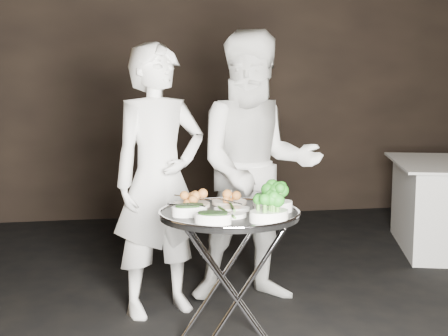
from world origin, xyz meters
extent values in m
cube|color=black|center=(0.00, 3.52, 1.50)|extent=(6.00, 0.05, 3.00)
cylinder|color=silver|center=(-0.24, -0.06, 0.36)|extent=(0.50, 0.02, 0.74)
cylinder|color=silver|center=(-0.24, -0.06, 0.36)|extent=(0.50, 0.02, 0.74)
cylinder|color=silver|center=(-0.24, 0.33, 0.36)|extent=(0.50, 0.02, 0.74)
cylinder|color=silver|center=(-0.24, 0.33, 0.36)|extent=(0.50, 0.02, 0.74)
cylinder|color=silver|center=(-0.45, 0.13, 0.70)|extent=(0.02, 0.42, 0.02)
cylinder|color=silver|center=(-0.03, 0.13, 0.70)|extent=(0.02, 0.42, 0.02)
cylinder|color=black|center=(-0.24, 0.13, 0.74)|extent=(0.69, 0.69, 0.03)
torus|color=silver|center=(-0.24, 0.13, 0.75)|extent=(0.70, 0.70, 0.02)
cylinder|color=beige|center=(-0.40, 0.30, 0.76)|extent=(0.19, 0.19, 0.02)
cylinder|color=beige|center=(-0.20, 0.33, 0.76)|extent=(0.18, 0.18, 0.02)
cylinder|color=white|center=(-0.02, 0.26, 0.78)|extent=(0.13, 0.13, 0.05)
cylinder|color=silver|center=(-0.42, 0.29, 0.80)|extent=(0.14, 0.14, 0.01)
cylinder|color=silver|center=(-0.19, 0.34, 0.80)|extent=(0.05, 0.19, 0.01)
cylinder|color=silver|center=(-0.01, 0.26, 0.80)|extent=(0.08, 0.18, 0.01)
cylinder|color=silver|center=(-0.46, 0.08, 0.80)|extent=(0.17, 0.10, 0.01)
cylinder|color=silver|center=(-0.02, 0.08, 0.80)|extent=(0.10, 0.17, 0.01)
cylinder|color=silver|center=(-0.24, 0.14, 0.80)|extent=(0.10, 0.17, 0.01)
imported|color=white|center=(-0.53, 0.83, 0.81)|extent=(0.69, 0.57, 1.62)
imported|color=white|center=(0.09, 0.93, 0.85)|extent=(0.87, 0.70, 1.71)
camera|label=1|loc=(-0.81, -2.83, 1.39)|focal=50.00mm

